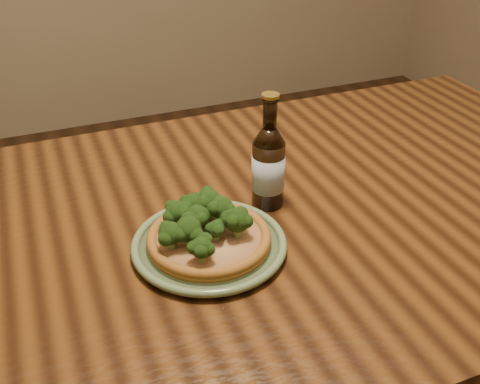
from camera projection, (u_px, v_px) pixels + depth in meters
name	position (u px, v px, depth m)	size (l,w,h in m)	color
table	(257.00, 251.00, 1.09)	(1.60, 0.90, 0.75)	#49270F
plate	(209.00, 245.00, 0.94)	(0.26, 0.26, 0.02)	#5D724E
pizza	(207.00, 233.00, 0.93)	(0.21, 0.21, 0.07)	brown
beer_bottle	(268.00, 166.00, 1.02)	(0.06, 0.06, 0.22)	black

